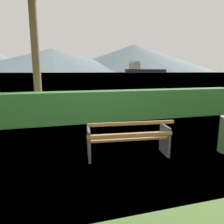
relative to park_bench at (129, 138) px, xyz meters
name	(u,v)px	position (x,y,z in m)	size (l,w,h in m)	color
ground_plane	(128,156)	(0.01, 0.06, -0.43)	(1400.00, 1400.00, 0.00)	#4C6B33
water_surface	(54,73)	(0.01, 308.15, -0.43)	(620.00, 620.00, 0.00)	#7A99A8
park_bench	(129,138)	(0.00, 0.00, 0.00)	(1.87, 0.75, 0.87)	#A0703F
hedge_row	(97,106)	(0.01, 3.57, 0.15)	(12.09, 0.73, 1.15)	#387A33
cargo_ship_large	(144,70)	(112.90, 251.51, 3.60)	(63.72, 28.11, 14.40)	#232328
distant_hills	(81,59)	(70.61, 561.71, 34.36)	(743.36, 430.36, 79.96)	slate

